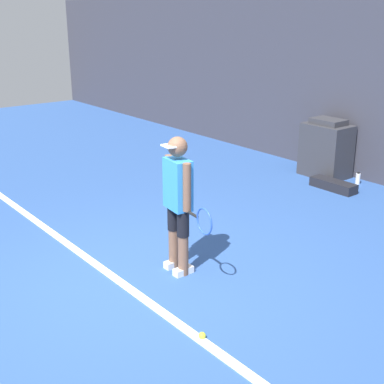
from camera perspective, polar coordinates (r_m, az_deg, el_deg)
name	(u,v)px	position (r m, az deg, el deg)	size (l,w,h in m)	color
ground_plane	(140,283)	(6.05, -5.56, -9.63)	(24.00, 24.00, 0.00)	#2D5193
court_baseline	(127,287)	(5.97, -6.91, -10.03)	(21.60, 0.10, 0.01)	white
tennis_player	(178,199)	(5.94, -1.45, -0.80)	(0.93, 0.30, 1.59)	brown
tennis_ball	(202,336)	(5.10, 1.09, -15.06)	(0.07, 0.07, 0.07)	#D1E533
covered_chair	(326,149)	(9.93, 14.12, 4.47)	(0.82, 0.57, 1.05)	#333338
equipment_bag	(333,185)	(9.30, 14.83, 0.72)	(0.81, 0.26, 0.16)	black
water_bottle	(358,179)	(9.71, 17.27, 1.38)	(0.08, 0.08, 0.21)	white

